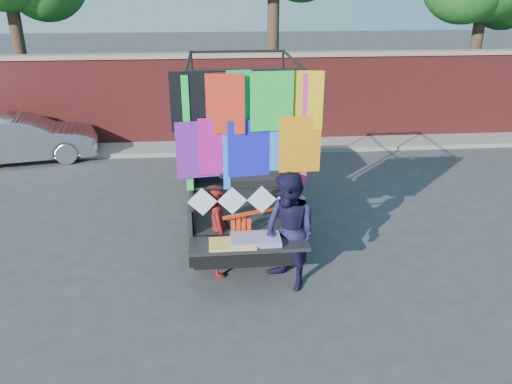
{
  "coord_description": "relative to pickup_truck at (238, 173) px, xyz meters",
  "views": [
    {
      "loc": [
        -0.97,
        -7.5,
        4.39
      ],
      "look_at": [
        -0.29,
        -0.17,
        1.32
      ],
      "focal_mm": 35.0,
      "sensor_mm": 36.0,
      "label": 1
    }
  ],
  "objects": [
    {
      "name": "man",
      "position": [
        0.62,
        -2.86,
        0.08
      ],
      "size": [
        1.09,
        1.14,
        1.85
      ],
      "primitive_type": "imported",
      "rotation": [
        0.0,
        0.0,
        -0.98
      ],
      "color": "#191638",
      "rests_on": "ground"
    },
    {
      "name": "brick_wall",
      "position": [
        0.47,
        4.98,
        0.48
      ],
      "size": [
        30.0,
        0.45,
        2.61
      ],
      "color": "maroon",
      "rests_on": "ground"
    },
    {
      "name": "curb",
      "position": [
        0.47,
        4.28,
        -0.78
      ],
      "size": [
        30.0,
        1.2,
        0.12
      ],
      "primitive_type": "cube",
      "color": "gray",
      "rests_on": "ground"
    },
    {
      "name": "pickup_truck",
      "position": [
        0.0,
        0.0,
        0.0
      ],
      "size": [
        2.1,
        5.28,
        3.33
      ],
      "color": "black",
      "rests_on": "ground"
    },
    {
      "name": "sedan",
      "position": [
        -5.48,
        3.7,
        -0.22
      ],
      "size": [
        3.95,
        2.0,
        1.24
      ],
      "primitive_type": "imported",
      "rotation": [
        0.0,
        0.0,
        1.76
      ],
      "color": "#B5B6BC",
      "rests_on": "ground"
    },
    {
      "name": "ground",
      "position": [
        0.47,
        -2.02,
        -0.84
      ],
      "size": [
        90.0,
        90.0,
        0.0
      ],
      "primitive_type": "plane",
      "color": "#38383A",
      "rests_on": "ground"
    },
    {
      "name": "streamer_bundle",
      "position": [
        -0.02,
        -2.64,
        0.13
      ],
      "size": [
        0.93,
        0.37,
        0.67
      ],
      "color": "#FF350D",
      "rests_on": "ground"
    },
    {
      "name": "woman",
      "position": [
        -0.46,
        -2.4,
        -0.07
      ],
      "size": [
        0.43,
        0.6,
        1.55
      ],
      "primitive_type": "imported",
      "rotation": [
        0.0,
        0.0,
        1.68
      ],
      "color": "maroon",
      "rests_on": "ground"
    }
  ]
}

